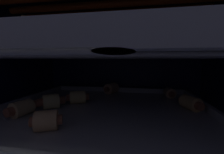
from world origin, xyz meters
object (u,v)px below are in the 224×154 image
(pig_in_blanket_lower_1, at_px, (46,121))
(pig_in_blanket_upper_7, at_px, (174,36))
(heating_element, at_px, (106,4))
(pig_in_blanket_upper_2, at_px, (203,25))
(pig_in_blanket_upper_3, at_px, (44,30))
(oven_rack_lower, at_px, (106,116))
(pig_in_blanket_lower_4, at_px, (190,103))
(pig_in_blanket_upper_8, at_px, (90,47))
(pig_in_blanket_upper_5, at_px, (108,44))
(baking_tray_upper, at_px, (106,52))
(pig_in_blanket_lower_2, at_px, (170,93))
(pig_in_blanket_upper_9, at_px, (77,47))
(pig_in_blanket_upper_1, at_px, (13,38))
(pig_in_blanket_lower_3, at_px, (22,108))
(oven_rack_upper, at_px, (106,57))
(pig_in_blanket_lower_5, at_px, (111,88))
(baking_tray_lower, at_px, (106,111))
(pig_in_blanket_upper_4, at_px, (181,48))
(pig_in_blanket_upper_6, at_px, (85,43))
(pig_in_blanket_lower_0, at_px, (51,102))
(pig_in_blanket_lower_6, at_px, (78,97))

(pig_in_blanket_lower_1, xyz_separation_m, pig_in_blanket_upper_7, (0.18, 0.04, 0.12))
(pig_in_blanket_upper_7, bearing_deg, heating_element, 149.46)
(pig_in_blanket_upper_2, bearing_deg, heating_element, 132.79)
(pig_in_blanket_lower_1, bearing_deg, pig_in_blanket_upper_3, -53.33)
(oven_rack_lower, height_order, pig_in_blanket_upper_2, pig_in_blanket_upper_2)
(pig_in_blanket_lower_4, distance_m, pig_in_blanket_upper_8, 0.27)
(pig_in_blanket_upper_5, bearing_deg, baking_tray_upper, -85.33)
(heating_element, xyz_separation_m, pig_in_blanket_lower_2, (0.15, 0.13, -0.19))
(pig_in_blanket_upper_9, bearing_deg, pig_in_blanket_upper_1, -102.63)
(heating_element, bearing_deg, pig_in_blanket_lower_3, -156.27)
(pig_in_blanket_upper_5, bearing_deg, heating_element, -85.33)
(oven_rack_upper, bearing_deg, pig_in_blanket_lower_5, 96.59)
(pig_in_blanket_upper_2, bearing_deg, pig_in_blanket_upper_3, -175.99)
(pig_in_blanket_lower_2, xyz_separation_m, oven_rack_upper, (-0.15, -0.13, 0.09))
(oven_rack_upper, xyz_separation_m, pig_in_blanket_upper_2, (0.13, -0.14, 0.03))
(heating_element, height_order, baking_tray_lower, heating_element)
(pig_in_blanket_upper_2, height_order, pig_in_blanket_upper_5, pig_in_blanket_upper_5)
(pig_in_blanket_lower_2, xyz_separation_m, pig_in_blanket_upper_4, (0.03, 0.01, 0.12))
(pig_in_blanket_upper_1, height_order, pig_in_blanket_upper_7, pig_in_blanket_upper_7)
(oven_rack_upper, relative_size, pig_in_blanket_upper_3, 9.05)
(baking_tray_lower, distance_m, pig_in_blanket_upper_3, 0.20)
(pig_in_blanket_lower_2, distance_m, pig_in_blanket_upper_9, 0.27)
(pig_in_blanket_lower_3, height_order, pig_in_blanket_upper_4, pig_in_blanket_upper_4)
(oven_rack_upper, distance_m, pig_in_blanket_upper_3, 0.15)
(pig_in_blanket_lower_4, bearing_deg, pig_in_blanket_upper_8, 165.72)
(baking_tray_lower, height_order, pig_in_blanket_upper_6, pig_in_blanket_upper_6)
(pig_in_blanket_lower_5, distance_m, pig_in_blanket_upper_7, 0.28)
(baking_tray_upper, height_order, pig_in_blanket_upper_6, pig_in_blanket_upper_6)
(pig_in_blanket_upper_6, bearing_deg, pig_in_blanket_upper_9, 130.98)
(pig_in_blanket_lower_0, bearing_deg, pig_in_blanket_lower_4, 9.45)
(oven_rack_upper, relative_size, pig_in_blanket_upper_2, 9.38)
(pig_in_blanket_lower_0, distance_m, oven_rack_upper, 0.15)
(pig_in_blanket_lower_5, distance_m, pig_in_blanket_upper_2, 0.34)
(pig_in_blanket_lower_2, xyz_separation_m, pig_in_blanket_lower_4, (0.02, -0.10, 0.00))
(pig_in_blanket_upper_4, distance_m, pig_in_blanket_upper_5, 0.20)
(pig_in_blanket_upper_6, bearing_deg, pig_in_blanket_upper_2, -39.73)
(baking_tray_lower, xyz_separation_m, pig_in_blanket_upper_2, (0.13, -0.14, 0.14))
(baking_tray_upper, bearing_deg, pig_in_blanket_lower_1, -120.04)
(pig_in_blanket_upper_3, relative_size, pig_in_blanket_upper_4, 0.92)
(pig_in_blanket_upper_8, bearing_deg, pig_in_blanket_lower_4, -14.28)
(pig_in_blanket_lower_0, relative_size, pig_in_blanket_upper_7, 0.86)
(pig_in_blanket_lower_5, relative_size, oven_rack_upper, 0.11)
(pig_in_blanket_lower_0, distance_m, pig_in_blanket_upper_8, 0.17)
(heating_element, xyz_separation_m, pig_in_blanket_lower_3, (-0.14, -0.06, -0.19))
(pig_in_blanket_lower_6, xyz_separation_m, pig_in_blanket_upper_4, (0.25, 0.11, 0.12))
(pig_in_blanket_upper_1, xyz_separation_m, pig_in_blanket_upper_2, (0.24, -0.03, 0.00))
(pig_in_blanket_lower_5, distance_m, pig_in_blanket_upper_4, 0.22)
(pig_in_blanket_lower_3, bearing_deg, pig_in_blanket_upper_8, 62.52)
(pig_in_blanket_lower_2, relative_size, pig_in_blanket_upper_1, 0.84)
(heating_element, height_order, pig_in_blanket_lower_5, heating_element)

